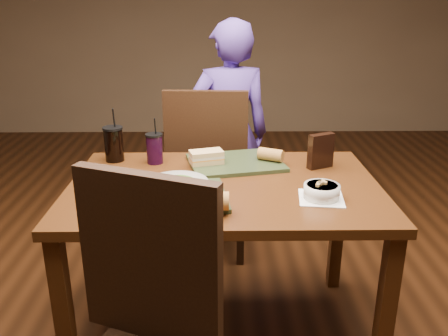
{
  "coord_description": "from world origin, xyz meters",
  "views": [
    {
      "loc": [
        -0.02,
        -1.85,
        1.49
      ],
      "look_at": [
        0.0,
        0.0,
        0.82
      ],
      "focal_mm": 38.0,
      "sensor_mm": 36.0,
      "label": 1
    }
  ],
  "objects": [
    {
      "name": "tray_far",
      "position": [
        0.06,
        0.24,
        0.76
      ],
      "size": [
        0.48,
        0.4,
        0.02
      ],
      "primitive_type": "cube",
      "rotation": [
        0.0,
        0.0,
        0.22
      ],
      "color": "#263119",
      "rests_on": "dining_table"
    },
    {
      "name": "tray_near",
      "position": [
        -0.2,
        -0.16,
        0.76
      ],
      "size": [
        0.46,
        0.37,
        0.02
      ],
      "primitive_type": "cube",
      "rotation": [
        0.0,
        0.0,
        0.13
      ],
      "color": "#263119",
      "rests_on": "dining_table"
    },
    {
      "name": "sandwich_near",
      "position": [
        -0.36,
        -0.15,
        0.8
      ],
      "size": [
        0.13,
        0.1,
        0.05
      ],
      "color": "#593819",
      "rests_on": "tray_near"
    },
    {
      "name": "salad_bowl",
      "position": [
        -0.18,
        -0.19,
        0.81
      ],
      "size": [
        0.23,
        0.23,
        0.08
      ],
      "color": "silver",
      "rests_on": "tray_near"
    },
    {
      "name": "soup_bowl",
      "position": [
        0.38,
        -0.16,
        0.78
      ],
      "size": [
        0.19,
        0.19,
        0.07
      ],
      "color": "white",
      "rests_on": "dining_table"
    },
    {
      "name": "ground",
      "position": [
        0.0,
        0.0,
        0.0
      ],
      "size": [
        6.0,
        6.0,
        0.0
      ],
      "primitive_type": "plane",
      "color": "#381C0B",
      "rests_on": "ground"
    },
    {
      "name": "baguette_far",
      "position": [
        0.22,
        0.24,
        0.8
      ],
      "size": [
        0.13,
        0.1,
        0.06
      ],
      "primitive_type": "cylinder",
      "rotation": [
        0.0,
        1.57,
        -0.46
      ],
      "color": "#AD7533",
      "rests_on": "tray_far"
    },
    {
      "name": "chip_bag",
      "position": [
        0.44,
        0.19,
        0.83
      ],
      "size": [
        0.13,
        0.09,
        0.16
      ],
      "primitive_type": "cube",
      "rotation": [
        0.0,
        0.0,
        0.45
      ],
      "color": "black",
      "rests_on": "dining_table"
    },
    {
      "name": "diner",
      "position": [
        0.05,
        0.96,
        0.69
      ],
      "size": [
        0.55,
        0.4,
        1.38
      ],
      "primitive_type": "imported",
      "rotation": [
        0.0,
        0.0,
        3.29
      ],
      "color": "#4F3592",
      "rests_on": "ground"
    },
    {
      "name": "chair_far",
      "position": [
        -0.09,
        0.7,
        0.57
      ],
      "size": [
        0.47,
        0.47,
        1.03
      ],
      "color": "black",
      "rests_on": "ground"
    },
    {
      "name": "sandwich_far",
      "position": [
        -0.08,
        0.21,
        0.8
      ],
      "size": [
        0.17,
        0.12,
        0.06
      ],
      "color": "tan",
      "rests_on": "tray_far"
    },
    {
      "name": "cup_berry",
      "position": [
        -0.32,
        0.27,
        0.82
      ],
      "size": [
        0.08,
        0.08,
        0.22
      ],
      "color": "black",
      "rests_on": "dining_table"
    },
    {
      "name": "cup_cola",
      "position": [
        -0.52,
        0.3,
        0.83
      ],
      "size": [
        0.09,
        0.09,
        0.26
      ],
      "color": "black",
      "rests_on": "dining_table"
    },
    {
      "name": "dining_table",
      "position": [
        0.0,
        0.0,
        0.66
      ],
      "size": [
        1.3,
        0.85,
        0.75
      ],
      "color": "#44230D",
      "rests_on": "ground"
    },
    {
      "name": "baguette_near",
      "position": [
        -0.05,
        -0.3,
        0.8
      ],
      "size": [
        0.14,
        0.07,
        0.07
      ],
      "primitive_type": "cylinder",
      "rotation": [
        0.0,
        1.57,
        -0.01
      ],
      "color": "#AD7533",
      "rests_on": "tray_near"
    }
  ]
}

